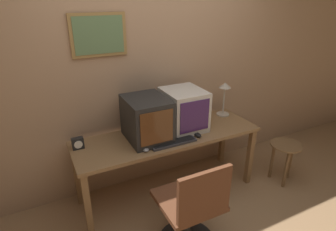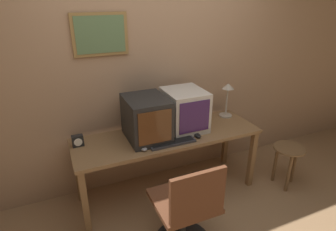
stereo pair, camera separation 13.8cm
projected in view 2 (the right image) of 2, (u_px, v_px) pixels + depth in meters
The scene contains 11 objects.
wall_back at pixel (152, 69), 2.96m from camera, with size 8.00×0.08×2.60m.
desk at pixel (168, 141), 2.89m from camera, with size 1.91×0.61×0.72m.
monitor_left at pixel (146, 118), 2.71m from camera, with size 0.39×0.48×0.42m.
monitor_right at pixel (184, 110), 2.90m from camera, with size 0.39×0.45×0.42m.
keyboard_main at pixel (172, 142), 2.68m from camera, with size 0.46×0.15×0.03m.
mouse_near_keyboard at pixel (197, 135), 2.80m from camera, with size 0.06×0.11×0.04m.
mouse_far_corner at pixel (143, 148), 2.57m from camera, with size 0.06×0.11×0.03m.
desk_clock at pixel (78, 141), 2.62m from camera, with size 0.10×0.06×0.11m.
desk_lamp at pixel (227, 94), 3.17m from camera, with size 0.15×0.15×0.40m.
office_chair at pixel (186, 213), 2.28m from camera, with size 0.51×0.51×0.90m.
side_stool at pixel (288, 157), 3.12m from camera, with size 0.34×0.34×0.49m.
Camera 2 is at (-1.01, -1.28, 2.04)m, focal length 30.00 mm.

